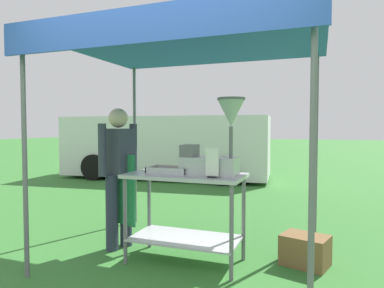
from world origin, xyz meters
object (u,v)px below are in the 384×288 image
(stall_canopy, at_px, (189,48))
(vendor, at_px, (119,170))
(donut_fryer, at_px, (216,145))
(van_white, at_px, (167,146))
(donut_cart, at_px, (185,199))
(supply_crate, at_px, (305,250))
(menu_sign, at_px, (212,165))
(donut_tray, at_px, (169,171))

(stall_canopy, xyz_separation_m, vendor, (-0.87, 0.03, -1.31))
(donut_fryer, bearing_deg, van_white, 118.95)
(stall_canopy, bearing_deg, donut_fryer, -17.27)
(donut_cart, distance_m, supply_crate, 1.32)
(donut_cart, relative_size, donut_fryer, 1.58)
(stall_canopy, distance_m, supply_crate, 2.38)
(stall_canopy, bearing_deg, menu_sign, -38.61)
(donut_tray, distance_m, donut_fryer, 0.56)
(vendor, bearing_deg, donut_fryer, -6.40)
(stall_canopy, xyz_separation_m, donut_cart, (0.00, -0.10, -1.55))
(supply_crate, bearing_deg, vendor, -174.08)
(menu_sign, xyz_separation_m, vendor, (-1.21, 0.30, -0.14))
(donut_fryer, height_order, supply_crate, donut_fryer)
(stall_canopy, relative_size, donut_cart, 2.23)
(stall_canopy, height_order, donut_tray, stall_canopy)
(donut_cart, distance_m, donut_tray, 0.33)
(stall_canopy, height_order, van_white, stall_canopy)
(donut_fryer, bearing_deg, supply_crate, 22.28)
(donut_tray, distance_m, menu_sign, 0.52)
(menu_sign, bearing_deg, donut_tray, 165.55)
(donut_cart, relative_size, vendor, 0.75)
(menu_sign, bearing_deg, vendor, 165.87)
(supply_crate, bearing_deg, donut_cart, -163.64)
(donut_tray, bearing_deg, supply_crate, 16.27)
(supply_crate, relative_size, van_white, 0.09)
(vendor, height_order, supply_crate, vendor)
(donut_cart, xyz_separation_m, van_white, (-2.74, 5.53, 0.22))
(donut_tray, relative_size, donut_fryer, 0.58)
(vendor, distance_m, van_white, 5.72)
(vendor, xyz_separation_m, supply_crate, (2.03, 0.21, -0.75))
(supply_crate, bearing_deg, donut_fryer, -157.72)
(vendor, distance_m, supply_crate, 2.18)
(donut_cart, xyz_separation_m, supply_crate, (1.17, 0.34, -0.51))
(donut_tray, bearing_deg, donut_fryer, 4.97)
(donut_tray, height_order, vendor, vendor)
(stall_canopy, distance_m, menu_sign, 1.25)
(menu_sign, relative_size, vendor, 0.17)
(donut_cart, distance_m, donut_fryer, 0.64)
(donut_tray, xyz_separation_m, vendor, (-0.71, 0.18, -0.04))
(donut_cart, distance_m, menu_sign, 0.54)
(stall_canopy, height_order, donut_fryer, stall_canopy)
(vendor, xyz_separation_m, van_white, (-1.87, 5.40, -0.02))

